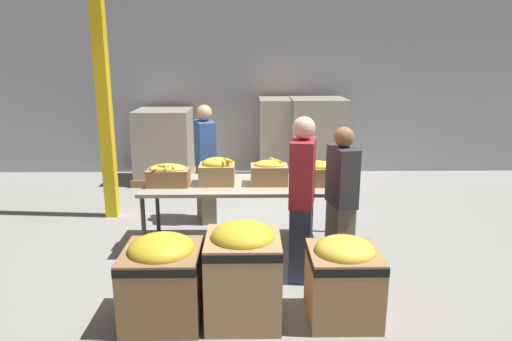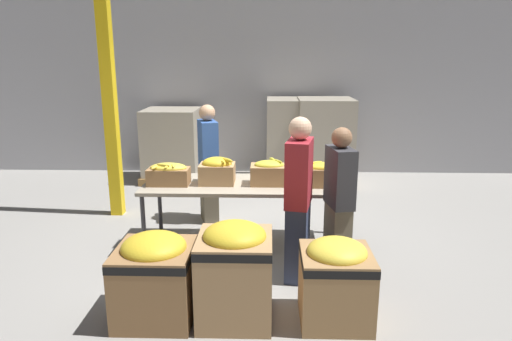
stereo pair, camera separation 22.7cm
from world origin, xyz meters
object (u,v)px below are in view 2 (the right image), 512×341
object	(u,v)px
donation_bin_1	(235,269)
volunteer_0	(208,164)
banana_box_3	(323,174)
pallet_stack_2	(324,142)
support_pillar	(108,73)
pallet_stack_0	(172,145)
pallet_stack_1	(293,141)
volunteer_1	(339,202)
banana_box_0	(169,174)
donation_bin_0	(155,274)
volunteer_2	(298,201)
banana_box_2	(269,172)
banana_box_1	(217,170)
sorting_table	(247,187)
donation_bin_2	(336,278)

from	to	relation	value
donation_bin_1	volunteer_0	bearing A→B (deg)	102.45
banana_box_3	pallet_stack_2	xyz separation A→B (m)	(0.36, 2.88, -0.16)
support_pillar	pallet_stack_2	distance (m)	3.83
pallet_stack_0	pallet_stack_1	xyz separation A→B (m)	(2.20, 0.03, 0.09)
volunteer_1	pallet_stack_0	distance (m)	4.43
banana_box_0	donation_bin_0	xyz separation A→B (m)	(0.19, -1.52, -0.50)
donation_bin_0	pallet_stack_2	bearing A→B (deg)	66.24
volunteer_2	donation_bin_1	distance (m)	1.02
volunteer_0	pallet_stack_1	distance (m)	2.51
banana_box_2	donation_bin_1	world-z (taller)	banana_box_2
banana_box_1	banana_box_3	size ratio (longest dim) A/B	0.86
banana_box_3	pallet_stack_1	bearing A→B (deg)	93.34
banana_box_0	banana_box_2	xyz separation A→B (m)	(1.16, 0.06, 0.01)
banana_box_2	pallet_stack_2	xyz separation A→B (m)	(0.97, 2.84, -0.17)
banana_box_0	volunteer_2	distance (m)	1.64
sorting_table	banana_box_1	size ratio (longest dim) A/B	5.80
banana_box_2	sorting_table	bearing A→B (deg)	173.15
banana_box_1	pallet_stack_0	bearing A→B (deg)	111.30
volunteer_0	banana_box_0	bearing A→B (deg)	-37.46
banana_box_1	volunteer_1	size ratio (longest dim) A/B	0.27
volunteer_2	banana_box_2	bearing A→B (deg)	31.11
sorting_table	donation_bin_0	distance (m)	1.78
banana_box_3	volunteer_2	world-z (taller)	volunteer_2
volunteer_2	pallet_stack_0	xyz separation A→B (m)	(-2.06, 3.81, -0.19)
volunteer_1	banana_box_3	bearing A→B (deg)	-1.70
sorting_table	support_pillar	world-z (taller)	support_pillar
banana_box_0	volunteer_0	xyz separation A→B (m)	(0.34, 0.92, -0.10)
volunteer_2	donation_bin_2	size ratio (longest dim) A/B	2.26
banana_box_1	donation_bin_2	bearing A→B (deg)	-53.54
banana_box_0	donation_bin_2	size ratio (longest dim) A/B	0.65
volunteer_2	donation_bin_1	bearing A→B (deg)	154.30
volunteer_0	pallet_stack_2	xyz separation A→B (m)	(1.80, 1.98, -0.05)
sorting_table	donation_bin_1	size ratio (longest dim) A/B	2.74
banana_box_0	donation_bin_1	world-z (taller)	banana_box_0
volunteer_0	volunteer_1	bearing A→B (deg)	28.18
volunteer_1	banana_box_0	bearing A→B (deg)	61.27
donation_bin_0	pallet_stack_1	distance (m)	4.83
support_pillar	volunteer_0	bearing A→B (deg)	-8.98
volunteer_0	donation_bin_2	size ratio (longest dim) A/B	2.18
volunteer_2	support_pillar	bearing A→B (deg)	63.92
donation_bin_0	donation_bin_1	xyz separation A→B (m)	(0.68, 0.00, 0.06)
sorting_table	pallet_stack_1	distance (m)	3.08
donation_bin_2	pallet_stack_2	distance (m)	4.45
banana_box_1	donation_bin_1	bearing A→B (deg)	-78.62
banana_box_0	volunteer_1	xyz separation A→B (m)	(1.88, -0.60, -0.14)
donation_bin_1	support_pillar	distance (m)	3.61
volunteer_1	pallet_stack_0	bearing A→B (deg)	23.21
pallet_stack_0	pallet_stack_1	size ratio (longest dim) A/B	0.87
banana_box_2	pallet_stack_1	xyz separation A→B (m)	(0.44, 3.03, -0.18)
donation_bin_0	pallet_stack_1	world-z (taller)	pallet_stack_1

